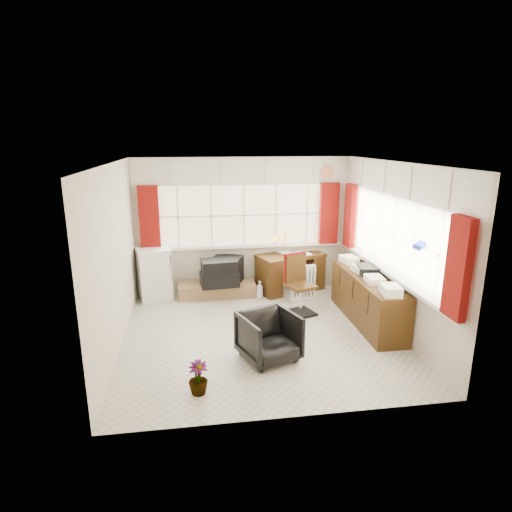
{
  "coord_description": "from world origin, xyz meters",
  "views": [
    {
      "loc": [
        -0.93,
        -5.77,
        2.82
      ],
      "look_at": [
        0.01,
        0.55,
        1.06
      ],
      "focal_mm": 30.0,
      "sensor_mm": 36.0,
      "label": 1
    }
  ],
  "objects_px": {
    "radiator": "(303,287)",
    "task_chair": "(298,282)",
    "office_chair": "(269,337)",
    "crt_tv": "(227,270)",
    "desk": "(290,270)",
    "mini_fridge": "(154,274)",
    "credenza": "(367,298)",
    "tv_bench": "(217,289)",
    "desk_lamp": "(285,238)"
  },
  "relations": [
    {
      "from": "radiator",
      "to": "task_chair",
      "type": "bearing_deg",
      "value": -114.9
    },
    {
      "from": "office_chair",
      "to": "crt_tv",
      "type": "xyz_separation_m",
      "value": [
        -0.34,
        2.5,
        0.17
      ]
    },
    {
      "from": "desk",
      "to": "mini_fridge",
      "type": "bearing_deg",
      "value": -179.12
    },
    {
      "from": "desk",
      "to": "radiator",
      "type": "distance_m",
      "value": 0.59
    },
    {
      "from": "credenza",
      "to": "crt_tv",
      "type": "xyz_separation_m",
      "value": [
        -2.08,
        1.55,
        0.09
      ]
    },
    {
      "from": "tv_bench",
      "to": "mini_fridge",
      "type": "height_order",
      "value": "mini_fridge"
    },
    {
      "from": "radiator",
      "to": "tv_bench",
      "type": "xyz_separation_m",
      "value": [
        -1.51,
        0.49,
        -0.14
      ]
    },
    {
      "from": "office_chair",
      "to": "crt_tv",
      "type": "height_order",
      "value": "crt_tv"
    },
    {
      "from": "credenza",
      "to": "tv_bench",
      "type": "xyz_separation_m",
      "value": [
        -2.28,
        1.52,
        -0.27
      ]
    },
    {
      "from": "credenza",
      "to": "crt_tv",
      "type": "bearing_deg",
      "value": 143.37
    },
    {
      "from": "desk",
      "to": "crt_tv",
      "type": "xyz_separation_m",
      "value": [
        -1.21,
        -0.05,
        0.09
      ]
    },
    {
      "from": "desk",
      "to": "task_chair",
      "type": "height_order",
      "value": "task_chair"
    },
    {
      "from": "desk",
      "to": "task_chair",
      "type": "relative_size",
      "value": 1.37
    },
    {
      "from": "radiator",
      "to": "credenza",
      "type": "distance_m",
      "value": 1.29
    },
    {
      "from": "task_chair",
      "to": "tv_bench",
      "type": "relative_size",
      "value": 0.72
    },
    {
      "from": "radiator",
      "to": "mini_fridge",
      "type": "height_order",
      "value": "mini_fridge"
    },
    {
      "from": "desk_lamp",
      "to": "tv_bench",
      "type": "bearing_deg",
      "value": -168.89
    },
    {
      "from": "desk",
      "to": "radiator",
      "type": "xyz_separation_m",
      "value": [
        0.1,
        -0.57,
        -0.13
      ]
    },
    {
      "from": "office_chair",
      "to": "radiator",
      "type": "relative_size",
      "value": 1.07
    },
    {
      "from": "desk_lamp",
      "to": "office_chair",
      "type": "xyz_separation_m",
      "value": [
        -0.79,
        -2.73,
        -0.67
      ]
    },
    {
      "from": "task_chair",
      "to": "office_chair",
      "type": "distance_m",
      "value": 1.69
    },
    {
      "from": "desk_lamp",
      "to": "crt_tv",
      "type": "xyz_separation_m",
      "value": [
        -1.13,
        -0.23,
        -0.5
      ]
    },
    {
      "from": "desk",
      "to": "credenza",
      "type": "xyz_separation_m",
      "value": [
        0.87,
        -1.6,
        -0.0
      ]
    },
    {
      "from": "radiator",
      "to": "desk",
      "type": "bearing_deg",
      "value": 100.07
    },
    {
      "from": "credenza",
      "to": "crt_tv",
      "type": "distance_m",
      "value": 2.59
    },
    {
      "from": "desk",
      "to": "credenza",
      "type": "height_order",
      "value": "credenza"
    },
    {
      "from": "crt_tv",
      "to": "mini_fridge",
      "type": "relative_size",
      "value": 0.7
    },
    {
      "from": "task_chair",
      "to": "office_chair",
      "type": "relative_size",
      "value": 1.43
    },
    {
      "from": "radiator",
      "to": "crt_tv",
      "type": "relative_size",
      "value": 1.0
    },
    {
      "from": "credenza",
      "to": "mini_fridge",
      "type": "distance_m",
      "value": 3.74
    },
    {
      "from": "task_chair",
      "to": "tv_bench",
      "type": "bearing_deg",
      "value": 143.05
    },
    {
      "from": "tv_bench",
      "to": "office_chair",
      "type": "bearing_deg",
      "value": -77.75
    },
    {
      "from": "desk_lamp",
      "to": "office_chair",
      "type": "bearing_deg",
      "value": -106.13
    },
    {
      "from": "office_chair",
      "to": "credenza",
      "type": "bearing_deg",
      "value": 8.05
    },
    {
      "from": "radiator",
      "to": "mini_fridge",
      "type": "relative_size",
      "value": 0.7
    },
    {
      "from": "desk",
      "to": "radiator",
      "type": "bearing_deg",
      "value": -79.93
    },
    {
      "from": "desk",
      "to": "tv_bench",
      "type": "height_order",
      "value": "desk"
    },
    {
      "from": "desk_lamp",
      "to": "credenza",
      "type": "distance_m",
      "value": 2.1
    },
    {
      "from": "tv_bench",
      "to": "crt_tv",
      "type": "bearing_deg",
      "value": 7.52
    },
    {
      "from": "task_chair",
      "to": "credenza",
      "type": "bearing_deg",
      "value": -29.1
    },
    {
      "from": "desk",
      "to": "desk_lamp",
      "type": "relative_size",
      "value": 3.56
    },
    {
      "from": "desk_lamp",
      "to": "mini_fridge",
      "type": "relative_size",
      "value": 0.41
    },
    {
      "from": "tv_bench",
      "to": "desk",
      "type": "bearing_deg",
      "value": 3.25
    },
    {
      "from": "task_chair",
      "to": "office_chair",
      "type": "xyz_separation_m",
      "value": [
        -0.75,
        -1.5,
        -0.21
      ]
    },
    {
      "from": "desk_lamp",
      "to": "mini_fridge",
      "type": "height_order",
      "value": "desk_lamp"
    },
    {
      "from": "mini_fridge",
      "to": "tv_bench",
      "type": "bearing_deg",
      "value": -2.09
    },
    {
      "from": "desk",
      "to": "credenza",
      "type": "distance_m",
      "value": 1.82
    },
    {
      "from": "office_chair",
      "to": "mini_fridge",
      "type": "relative_size",
      "value": 0.75
    },
    {
      "from": "office_chair",
      "to": "radiator",
      "type": "height_order",
      "value": "radiator"
    },
    {
      "from": "office_chair",
      "to": "tv_bench",
      "type": "height_order",
      "value": "office_chair"
    }
  ]
}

